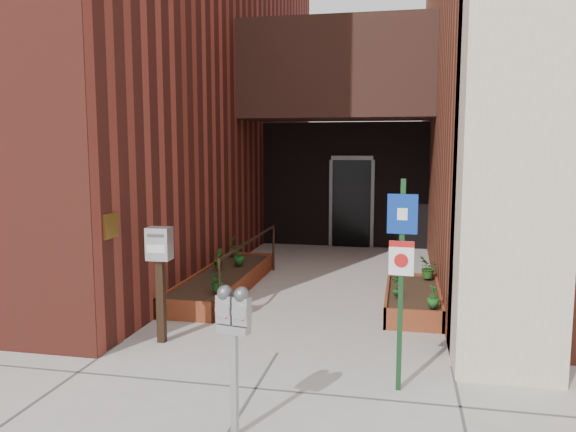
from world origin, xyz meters
The scene contains 15 objects.
ground centered at (0.00, 0.00, 0.00)m, with size 80.00×80.00×0.00m, color #9E9991.
architecture centered at (-0.18, 6.89, 4.98)m, with size 20.00×14.60×10.00m.
planter_left centered at (-1.55, 2.70, 0.13)m, with size 0.90×3.60×0.30m.
planter_right centered at (1.60, 2.20, 0.13)m, with size 0.80×2.20×0.30m.
handrail centered at (-1.05, 2.65, 0.75)m, with size 0.04×3.34×0.90m.
parking_meter centered at (0.07, -1.93, 1.01)m, with size 0.30×0.16×1.31m.
sign_post centered at (1.42, -0.74, 1.31)m, with size 0.29×0.08×2.13m.
payment_dropbox centered at (-1.50, 0.09, 1.05)m, with size 0.30×0.23×1.46m.
shrub_left_a centered at (-1.25, 1.53, 0.46)m, with size 0.29×0.29×0.32m, color #18571D.
shrub_left_b centered at (-1.74, 2.97, 0.48)m, with size 0.19×0.19×0.35m, color #235117.
shrub_left_c centered at (-1.48, 3.36, 0.48)m, with size 0.20×0.20×0.36m, color #19591F.
shrub_left_d centered at (-1.85, 4.15, 0.50)m, with size 0.21×0.21×0.39m, color #185217.
shrub_right_a centered at (1.85, 1.30, 0.45)m, with size 0.17×0.17×0.30m, color #1B5F1F.
shrub_right_b centered at (1.36, 1.75, 0.45)m, with size 0.16×0.16×0.30m, color #18551E.
shrub_right_c centered at (1.85, 2.97, 0.48)m, with size 0.32×0.32×0.36m, color #225618.
Camera 1 is at (1.42, -6.24, 2.46)m, focal length 35.00 mm.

